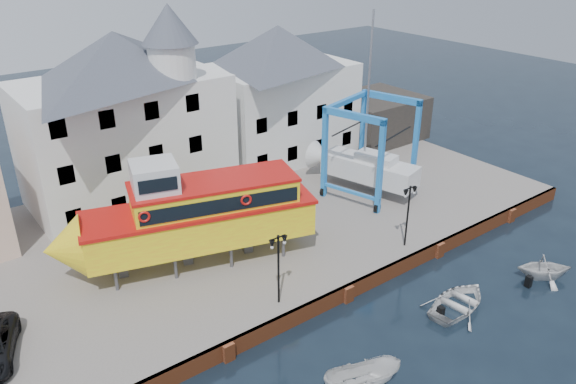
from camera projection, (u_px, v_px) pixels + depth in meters
ground at (347, 301)px, 32.28m from camera, size 140.00×140.00×0.00m
hardstanding at (243, 221)px, 39.99m from camera, size 44.00×22.00×1.00m
quay_wall at (346, 293)px, 32.14m from camera, size 44.00×0.47×1.00m
building_white_main at (125, 116)px, 39.74m from camera, size 14.00×8.30×14.00m
building_white_right at (278, 92)px, 48.03m from camera, size 12.00×8.00×11.20m
shed_dark at (375, 117)px, 53.57m from camera, size 8.00×7.00×4.00m
lamp_post_left at (278, 252)px, 29.18m from camera, size 1.12×0.32×4.20m
lamp_post_right at (409, 201)px, 34.61m from camera, size 1.12×0.32×4.20m
tour_boat at (184, 216)px, 32.71m from camera, size 15.94×7.82×6.76m
travel_lift at (360, 161)px, 42.81m from camera, size 7.38×9.17×13.44m
motorboat_b at (458, 307)px, 31.73m from camera, size 4.92×3.82×0.93m
motorboat_c at (542, 278)px, 34.39m from camera, size 4.28×4.20×1.71m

